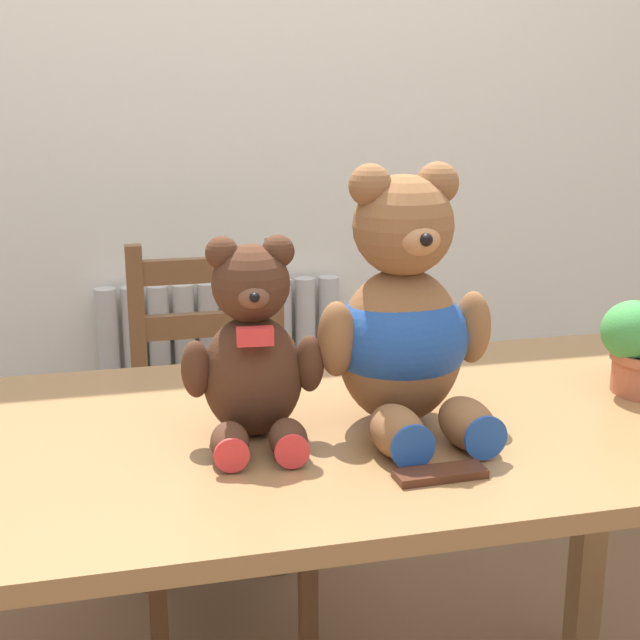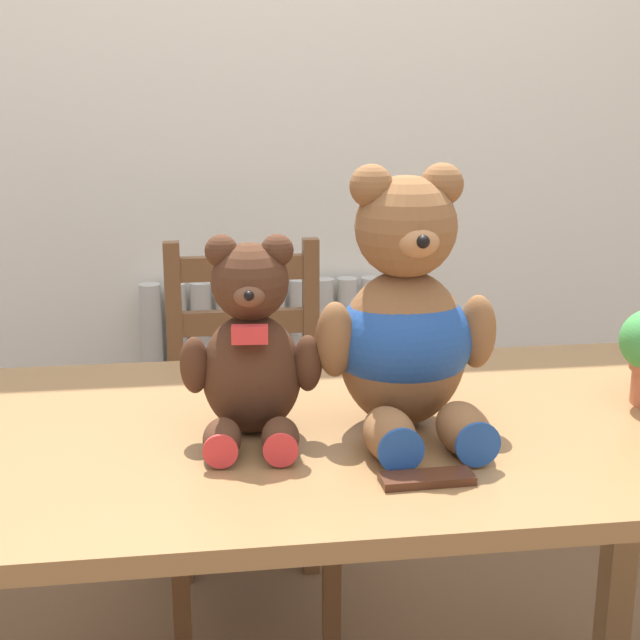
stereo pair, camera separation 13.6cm
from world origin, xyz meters
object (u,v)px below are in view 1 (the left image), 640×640
at_px(chocolate_bar, 440,474).
at_px(teddy_bear_right, 403,324).
at_px(wooden_chair_behind, 217,440).
at_px(teddy_bear_left, 253,353).

bearing_deg(chocolate_bar, teddy_bear_right, 85.92).
bearing_deg(teddy_bear_right, chocolate_bar, 82.68).
distance_m(wooden_chair_behind, chocolate_bar, 1.04).
bearing_deg(chocolate_bar, wooden_chair_behind, 101.06).
bearing_deg(wooden_chair_behind, teddy_bear_right, 105.07).
bearing_deg(teddy_bear_left, wooden_chair_behind, -87.61).
height_order(teddy_bear_right, chocolate_bar, teddy_bear_right).
distance_m(teddy_bear_left, teddy_bear_right, 0.24).
height_order(wooden_chair_behind, teddy_bear_left, teddy_bear_left).
height_order(wooden_chair_behind, chocolate_bar, wooden_chair_behind).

